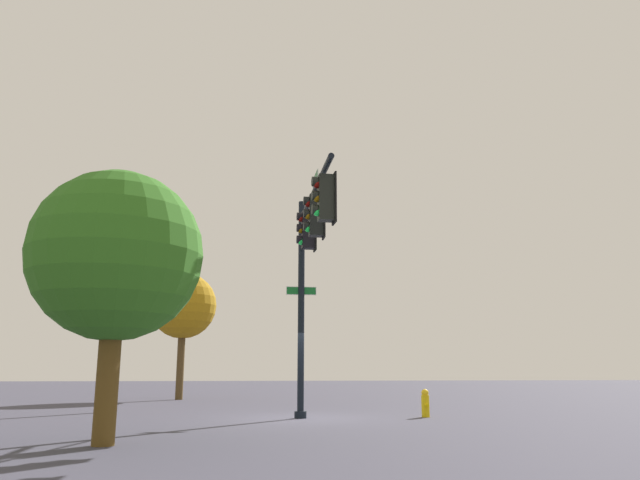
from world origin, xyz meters
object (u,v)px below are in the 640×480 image
(signal_pole_assembly, at_px, (310,244))
(tree_mid, at_px, (183,306))
(fire_hydrant, at_px, (425,403))
(tree_near, at_px, (117,256))
(utility_pole, at_px, (115,294))

(signal_pole_assembly, distance_m, tree_mid, 14.88)
(fire_hydrant, xyz_separation_m, tree_near, (6.11, -8.02, 3.24))
(signal_pole_assembly, relative_size, fire_hydrant, 8.01)
(tree_near, height_order, tree_mid, tree_mid)
(fire_hydrant, bearing_deg, signal_pole_assembly, -58.78)
(utility_pole, height_order, tree_near, utility_pole)
(fire_hydrant, relative_size, tree_near, 0.15)
(signal_pole_assembly, relative_size, tree_mid, 1.09)
(utility_pole, relative_size, fire_hydrant, 9.25)
(utility_pole, bearing_deg, fire_hydrant, 72.31)
(utility_pole, height_order, tree_mid, utility_pole)
(fire_hydrant, distance_m, tree_mid, 15.20)
(tree_near, distance_m, tree_mid, 17.87)
(signal_pole_assembly, bearing_deg, fire_hydrant, 121.22)
(utility_pole, relative_size, tree_near, 1.42)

